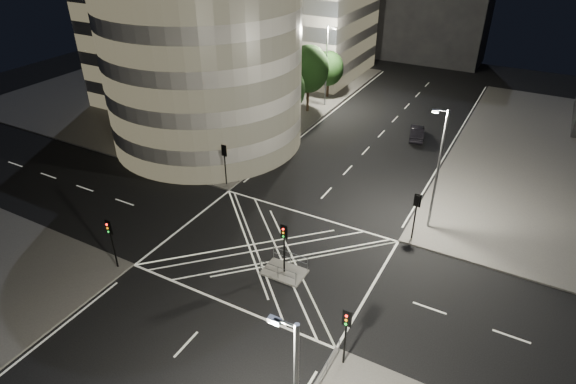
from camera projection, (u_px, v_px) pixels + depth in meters
The scene contains 21 objects.
ground at pixel (271, 253), 36.26m from camera, with size 120.00×120.00×0.00m, color black.
sidewalk_far_left at pixel (192, 88), 68.47m from camera, with size 42.00×42.00×0.15m, color #595653.
central_island at pixel (284, 272), 34.27m from camera, with size 3.00×2.00×0.15m, color slate.
office_tower_curved at pixel (192, 10), 52.37m from camera, with size 30.00×29.00×27.20m.
building_far_end at pixel (432, 3), 76.89m from camera, with size 18.00×8.00×18.00m, color black.
tree_a at pixel (222, 126), 44.85m from camera, with size 4.42×4.42×7.25m.
tree_b at pixel (256, 103), 49.23m from camera, with size 4.25×4.25×7.41m.
tree_c at pixel (284, 89), 53.94m from camera, with size 4.72×4.72×7.31m.
tree_d at pixel (308, 69), 58.06m from camera, with size 5.01×5.01×8.23m.
tree_e at pixel (329, 68), 63.34m from camera, with size 3.99×3.99×6.14m.
traffic_signal_fl at pixel (225, 157), 43.49m from camera, with size 0.55×0.22×4.00m.
traffic_signal_nl at pixel (111, 235), 33.27m from camera, with size 0.55×0.22×4.00m.
traffic_signal_fr at pixel (416, 208), 36.25m from camera, with size 0.55×0.22×4.00m.
traffic_signal_nr at pixel (346, 328), 26.02m from camera, with size 0.55×0.22×4.00m.
traffic_signal_island at pixel (284, 240), 32.80m from camera, with size 0.55×0.22×4.00m.
street_lamp_left_near at pixel (249, 110), 46.31m from camera, with size 1.25×0.25×10.00m.
street_lamp_left_far at pixel (327, 64), 59.85m from camera, with size 1.25×0.25×10.00m.
street_lamp_right_far at pixel (437, 167), 36.29m from camera, with size 1.25×0.25×10.00m.
railing_island_south at pixel (278, 273), 33.27m from camera, with size 2.80×0.06×1.10m, color slate.
railing_island_north at pixel (290, 258), 34.62m from camera, with size 2.80×0.06×1.10m, color slate.
sedan at pixel (417, 133), 53.62m from camera, with size 1.49×4.26×1.40m, color black.
Camera 1 is at (14.93, -24.56, 22.61)m, focal length 30.00 mm.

